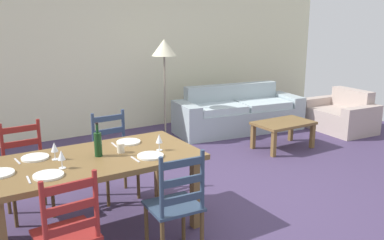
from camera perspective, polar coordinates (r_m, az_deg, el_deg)
The scene contains 24 objects.
ground_plane at distance 4.77m, azimuth 3.17°, elevation -10.64°, with size 9.60×9.60×0.02m, color #423455.
wall_far at distance 7.31m, azimuth -11.79°, elevation 8.82°, with size 9.60×0.16×2.70m, color beige.
dining_table at distance 3.86m, azimuth -13.42°, elevation -6.29°, with size 1.90×0.96×0.75m.
dining_chair_near_left at distance 3.18m, azimuth -16.79°, elevation -14.83°, with size 0.44×0.42×0.96m.
dining_chair_near_right at distance 3.47m, azimuth -2.21°, elevation -11.64°, with size 0.44×0.43×0.96m.
dining_chair_far_left at distance 4.52m, azimuth -21.91°, elevation -6.43°, with size 0.43×0.41×0.96m.
dining_chair_far_right at distance 4.71m, azimuth -10.74°, elevation -4.83°, with size 0.44×0.42×0.96m.
dinner_plate_near_left at distance 3.50m, azimuth -19.23°, elevation -7.23°, with size 0.24×0.24×0.02m, color white.
fork_near_left at distance 3.47m, azimuth -21.65°, elevation -7.69°, with size 0.02×0.17×0.01m, color silver.
dinner_plate_near_right at distance 3.77m, azimuth -5.77°, elevation -4.95°, with size 0.24×0.24×0.02m, color white.
fork_near_right at distance 3.71m, azimuth -7.85°, elevation -5.41°, with size 0.02×0.17×0.01m, color silver.
dinner_plate_far_left at distance 3.96m, azimuth -20.86°, elevation -4.87°, with size 0.24×0.24×0.02m, color white.
fork_far_left at distance 3.94m, azimuth -22.99°, elevation -5.26°, with size 0.02×0.17×0.01m, color silver.
dinner_plate_far_right at distance 4.20m, azimuth -8.77°, elevation -3.02°, with size 0.24×0.24×0.02m, color white.
fork_far_right at distance 4.15m, azimuth -10.68°, elevation -3.40°, with size 0.02×0.17×0.01m, color silver.
wine_bottle at distance 3.83m, azimuth -12.86°, elevation -3.22°, with size 0.07×0.07×0.32m.
wine_glass_near_left at distance 3.60m, azimuth -17.60°, elevation -4.74°, with size 0.06×0.06×0.16m.
wine_glass_near_right at distance 3.90m, azimuth -4.56°, elevation -2.66°, with size 0.06×0.06×0.16m.
wine_glass_far_left at distance 3.84m, azimuth -18.49°, elevation -3.66°, with size 0.06×0.06×0.16m.
coffee_cup_primary at distance 3.91m, azimuth -9.83°, elevation -3.83°, with size 0.07×0.07×0.09m, color beige.
couch at distance 7.42m, azimuth 6.28°, elevation 0.81°, with size 2.37×1.10×0.80m.
coffee_table at distance 6.48m, azimuth 12.51°, elevation -0.81°, with size 0.90×0.56×0.42m.
armchair_upholstered at distance 7.87m, azimuth 19.97°, elevation 0.50°, with size 0.88×1.22×0.72m.
standing_lamp at distance 6.66m, azimuth -3.86°, elevation 9.12°, with size 0.40×0.40×1.64m.
Camera 1 is at (-2.50, -3.54, 1.98)m, focal length 38.59 mm.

